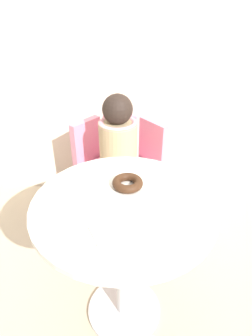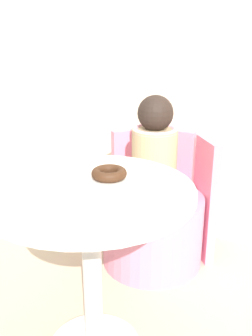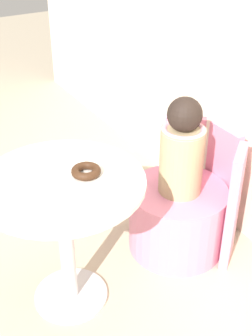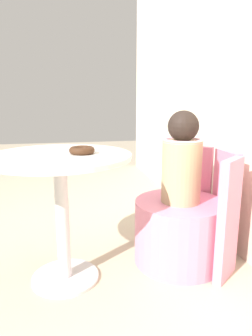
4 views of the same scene
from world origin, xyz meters
name	(u,v)px [view 1 (image 1 of 4)]	position (x,y,z in m)	size (l,w,h in m)	color
ground_plane	(141,304)	(0.00, 0.00, 0.00)	(12.00, 12.00, 0.00)	#B7A88E
back_wall	(143,35)	(0.00, 1.13, 1.20)	(6.00, 0.06, 2.40)	beige
round_table	(124,233)	(-0.09, -0.04, 0.57)	(0.76, 0.76, 0.73)	silver
tub_chair	(119,198)	(-0.15, 0.68, 0.20)	(0.56, 0.56, 0.40)	pink
booth_backrest	(120,163)	(-0.15, 0.91, 0.35)	(0.66, 0.24, 0.70)	pink
child_figure	(118,140)	(-0.15, 0.68, 0.66)	(0.24, 0.24, 0.55)	tan
donut	(128,183)	(-0.08, 0.08, 0.75)	(0.14, 0.14, 0.04)	#3D2314
paper_napkin	(110,230)	(-0.14, -0.19, 0.73)	(0.18, 0.18, 0.01)	silver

